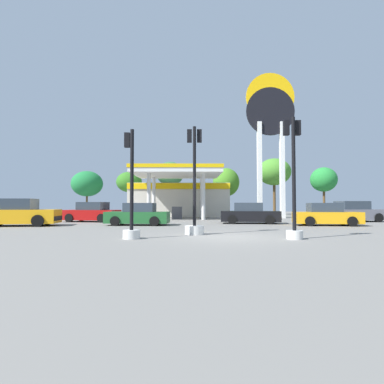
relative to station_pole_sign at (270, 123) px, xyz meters
The scene contains 18 objects.
ground_plane 20.76m from the station_pole_sign, 109.65° to the right, with size 90.00×90.00×0.00m, color slate.
gas_station 12.13m from the station_pole_sign, 154.61° to the left, with size 10.50×13.39×4.57m.
station_pole_sign is the anchor object (origin of this frame).
car_0 18.50m from the station_pole_sign, 157.21° to the right, with size 4.40×2.52×1.48m.
car_1 12.57m from the station_pole_sign, 113.06° to the right, with size 4.15×2.22×1.42m.
car_2 17.31m from the station_pole_sign, 136.92° to the right, with size 4.01×1.99×1.40m.
car_3 13.66m from the station_pole_sign, 86.21° to the right, with size 4.07×2.13×1.40m.
car_4 11.50m from the station_pole_sign, 53.74° to the right, with size 4.48×2.29×1.55m.
car_5 22.86m from the station_pole_sign, 148.77° to the right, with size 4.84×2.60×1.65m.
traffic_signal_0 20.12m from the station_pole_sign, 101.67° to the right, with size 0.65×0.67×4.65m.
traffic_signal_1 19.75m from the station_pole_sign, 114.55° to the right, with size 0.83×0.83×4.74m.
traffic_signal_2 22.22m from the station_pole_sign, 118.73° to the right, with size 0.65×0.68×4.20m.
tree_0 23.91m from the station_pole_sign, 153.70° to the left, with size 3.96×3.96×5.56m.
tree_1 18.79m from the station_pole_sign, 148.32° to the left, with size 3.18×3.18×5.38m.
tree_2 14.91m from the station_pole_sign, 135.70° to the left, with size 3.48×3.48×6.71m.
tree_3 12.53m from the station_pole_sign, 105.36° to the left, with size 3.43×3.43×6.03m.
tree_4 10.80m from the station_pole_sign, 73.56° to the left, with size 4.20×4.20×7.11m.
tree_5 14.56m from the station_pole_sign, 47.44° to the left, with size 3.32×3.32×6.04m.
Camera 1 is at (-1.45, -12.94, 1.31)m, focal length 29.95 mm.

